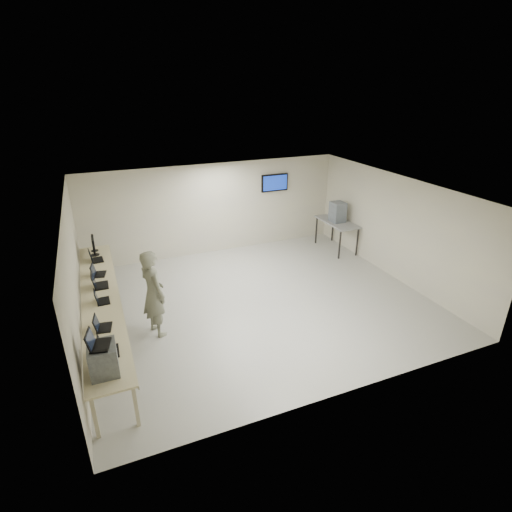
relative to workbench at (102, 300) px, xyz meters
name	(u,v)px	position (x,y,z in m)	size (l,w,h in m)	color
room	(260,248)	(3.62, 0.06, 0.58)	(8.01, 7.01, 2.81)	beige
workbench	(102,300)	(0.00, 0.00, 0.00)	(0.76, 6.00, 0.90)	beige
equipment_box	(103,359)	(-0.06, -2.49, 0.32)	(0.41, 0.47, 0.49)	slate
laptop_on_box	(96,343)	(-0.12, -2.49, 0.64)	(0.37, 0.41, 0.28)	black
laptop_0	(106,349)	(-0.02, -2.01, 0.15)	(0.32, 0.39, 0.30)	black
laptop_1	(101,326)	(-0.06, -1.22, 0.14)	(0.34, 0.38, 0.27)	black
laptop_2	(100,299)	(-0.02, -0.21, 0.14)	(0.28, 0.34, 0.26)	black
laptop_3	(98,283)	(-0.02, 0.52, 0.15)	(0.33, 0.40, 0.31)	black
laptop_4	(97,272)	(-0.02, 1.12, 0.14)	(0.35, 0.40, 0.28)	black
laptop_5	(94,258)	(-0.03, 2.00, 0.15)	(0.33, 0.40, 0.30)	black
monitor_near	(93,245)	(-0.01, 2.38, 0.36)	(0.21, 0.48, 0.47)	black
monitor_far	(93,242)	(-0.01, 2.68, 0.32)	(0.18, 0.41, 0.41)	black
soldier	(153,293)	(1.02, -0.37, 0.14)	(0.70, 0.46, 1.93)	#767B5A
side_table	(337,223)	(7.19, 2.14, 0.05)	(0.74, 1.59, 0.95)	gray
storage_bins	(338,212)	(7.17, 2.14, 0.44)	(0.40, 0.44, 0.63)	slate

